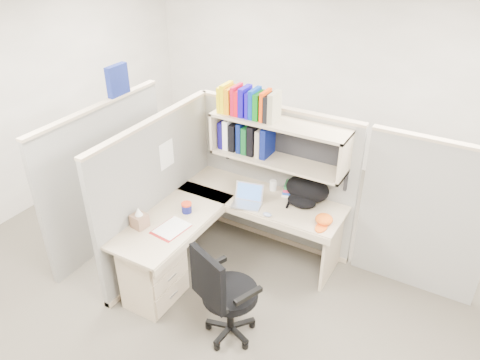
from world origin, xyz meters
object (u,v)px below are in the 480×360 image
Objects in this scene: snack_canister at (187,207)px; backpack at (305,192)px; desk at (183,253)px; task_chair at (226,307)px; laptop at (247,197)px.

backpack is at bearing 37.82° from snack_canister.
task_chair is at bearing -25.85° from desk.
laptop is (0.34, 0.65, 0.40)m from desk.
task_chair reaches higher than snack_canister.
desk is 0.44m from snack_canister.
desk is 16.67× the size of snack_canister.
task_chair is (-0.14, -1.32, -0.50)m from backpack.
backpack reaches higher than snack_canister.
laptop is 0.29× the size of task_chair.
snack_canister is (-0.46, -0.40, -0.05)m from laptop.
backpack reaches higher than laptop.
laptop is at bearing 109.54° from task_chair.
snack_canister is 1.08m from task_chair.
task_chair is (0.81, -0.59, -0.42)m from snack_canister.
desk is at bearing -65.75° from snack_canister.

